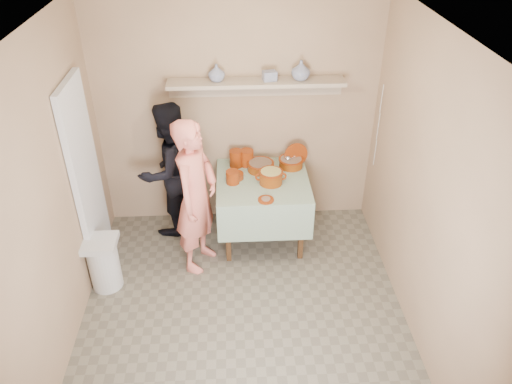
{
  "coord_description": "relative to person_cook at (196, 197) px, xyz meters",
  "views": [
    {
      "loc": [
        -0.06,
        -3.19,
        3.51
      ],
      "look_at": [
        0.15,
        0.75,
        0.95
      ],
      "focal_mm": 35.0,
      "sensor_mm": 36.0,
      "label": 1
    }
  ],
  "objects": [
    {
      "name": "cazuela_meat_a",
      "position": [
        0.66,
        0.58,
        0.0
      ],
      "size": [
        0.3,
        0.3,
        0.1
      ],
      "color": "#662608",
      "rests_on": "serving_table"
    },
    {
      "name": "plate_stack_a",
      "position": [
        0.4,
        0.68,
        0.04
      ],
      "size": [
        0.14,
        0.14,
        0.19
      ],
      "primitive_type": "cylinder",
      "color": "maroon",
      "rests_on": "serving_table"
    },
    {
      "name": "vase_right",
      "position": [
        1.08,
        0.73,
        1.0
      ],
      "size": [
        0.23,
        0.23,
        0.2
      ],
      "primitive_type": "imported",
      "rotation": [
        0.0,
        0.0,
        -0.23
      ],
      "color": "navy",
      "rests_on": "wall_shelf"
    },
    {
      "name": "ceramic_box",
      "position": [
        0.76,
        0.73,
        0.95
      ],
      "size": [
        0.15,
        0.12,
        0.1
      ],
      "primitive_type": "cube",
      "rotation": [
        0.0,
        0.0,
        0.19
      ],
      "color": "navy",
      "rests_on": "wall_shelf"
    },
    {
      "name": "vase_left",
      "position": [
        0.23,
        0.74,
        0.99
      ],
      "size": [
        0.23,
        0.23,
        0.17
      ],
      "primitive_type": "imported",
      "rotation": [
        0.0,
        0.0,
        0.55
      ],
      "color": "navy",
      "rests_on": "wall_shelf"
    },
    {
      "name": "room_shell",
      "position": [
        0.43,
        -0.89,
        0.79
      ],
      "size": [
        3.04,
        3.54,
        2.62
      ],
      "color": "tan",
      "rests_on": "ground"
    },
    {
      "name": "front_plate",
      "position": [
        0.68,
        -0.01,
        -0.05
      ],
      "size": [
        0.16,
        0.16,
        0.03
      ],
      "color": "maroon",
      "rests_on": "serving_table"
    },
    {
      "name": "electrical_cord",
      "position": [
        1.9,
        0.59,
        0.43
      ],
      "size": [
        0.01,
        0.05,
        0.9
      ],
      "color": "silver",
      "rests_on": "wall_shelf"
    },
    {
      "name": "tile_panel",
      "position": [
        -1.03,
        0.06,
        0.18
      ],
      "size": [
        0.06,
        0.7,
        2.0
      ],
      "primitive_type": "cube",
      "color": "silver",
      "rests_on": "ground"
    },
    {
      "name": "person_helper",
      "position": [
        -0.32,
        0.61,
        -0.05
      ],
      "size": [
        0.95,
        0.94,
        1.54
      ],
      "primitive_type": "imported",
      "rotation": [
        0.0,
        0.0,
        -2.38
      ],
      "color": "black",
      "rests_on": "ground"
    },
    {
      "name": "trash_bin",
      "position": [
        -0.92,
        -0.31,
        -0.54
      ],
      "size": [
        0.32,
        0.32,
        0.56
      ],
      "color": "silver",
      "rests_on": "ground"
    },
    {
      "name": "wall_shelf",
      "position": [
        0.63,
        0.76,
        0.85
      ],
      "size": [
        1.8,
        0.25,
        0.21
      ],
      "color": "tan",
      "rests_on": "room_shell"
    },
    {
      "name": "ground",
      "position": [
        0.43,
        -0.89,
        -0.82
      ],
      "size": [
        3.5,
        3.5,
        0.0
      ],
      "primitive_type": "plane",
      "color": "#696252",
      "rests_on": "ground"
    },
    {
      "name": "bowl_stack",
      "position": [
        0.36,
        0.34,
        0.01
      ],
      "size": [
        0.14,
        0.14,
        0.14
      ],
      "primitive_type": "cylinder",
      "color": "maroon",
      "rests_on": "serving_table"
    },
    {
      "name": "propped_lid",
      "position": [
        1.06,
        0.68,
        0.06
      ],
      "size": [
        0.27,
        0.12,
        0.27
      ],
      "primitive_type": "cylinder",
      "rotation": [
        1.43,
        0.0,
        0.27
      ],
      "color": "maroon",
      "rests_on": "serving_table"
    },
    {
      "name": "ladle",
      "position": [
        0.97,
        0.63,
        0.05
      ],
      "size": [
        0.08,
        0.26,
        0.19
      ],
      "color": "silver",
      "rests_on": "cazuela_meat_b"
    },
    {
      "name": "person_cook",
      "position": [
        0.0,
        0.0,
        0.0
      ],
      "size": [
        0.59,
        0.7,
        1.64
      ],
      "primitive_type": "imported",
      "rotation": [
        0.0,
        0.0,
        1.17
      ],
      "color": "#E87264",
      "rests_on": "ground"
    },
    {
      "name": "empty_bowl",
      "position": [
        0.39,
        0.43,
        -0.03
      ],
      "size": [
        0.19,
        0.19,
        0.05
      ],
      "primitive_type": "cylinder",
      "color": "maroon",
      "rests_on": "serving_table"
    },
    {
      "name": "cazuela_rice",
      "position": [
        0.76,
        0.31,
        0.03
      ],
      "size": [
        0.33,
        0.25,
        0.14
      ],
      "color": "#662608",
      "rests_on": "serving_table"
    },
    {
      "name": "cazuela_meat_b",
      "position": [
        1.0,
        0.64,
        0.0
      ],
      "size": [
        0.28,
        0.28,
        0.1
      ],
      "color": "#662608",
      "rests_on": "serving_table"
    },
    {
      "name": "plate_stack_b",
      "position": [
        0.52,
        0.7,
        0.03
      ],
      "size": [
        0.15,
        0.15,
        0.18
      ],
      "primitive_type": "cylinder",
      "color": "maroon",
      "rests_on": "serving_table"
    },
    {
      "name": "serving_table",
      "position": [
        0.68,
        0.39,
        -0.18
      ],
      "size": [
        0.97,
        0.97,
        0.76
      ],
      "color": "#4C2D16",
      "rests_on": "ground"
    }
  ]
}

